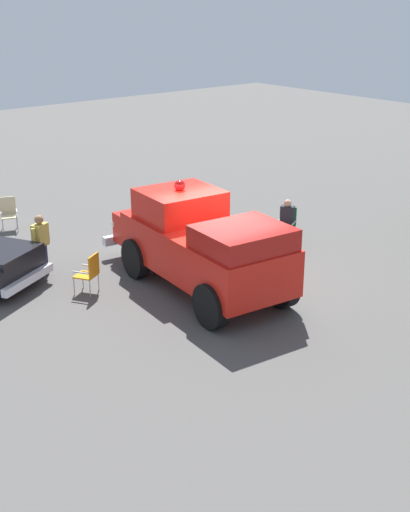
# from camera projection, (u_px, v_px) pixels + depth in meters

# --- Properties ---
(ground_plane) EXTENTS (60.00, 60.00, 0.00)m
(ground_plane) POSITION_uv_depth(u_px,v_px,m) (220.00, 286.00, 17.49)
(ground_plane) COLOR #514F4C
(vintage_fire_truck) EXTENTS (6.15, 2.90, 2.59)m
(vintage_fire_truck) POSITION_uv_depth(u_px,v_px,m) (200.00, 243.00, 16.97)
(vintage_fire_truck) COLOR black
(vintage_fire_truck) RESTS_ON ground
(lawn_chair_near_truck) EXTENTS (0.67, 0.67, 1.02)m
(lawn_chair_near_truck) POSITION_uv_depth(u_px,v_px,m) (287.00, 222.00, 20.49)
(lawn_chair_near_truck) COLOR #B7BABF
(lawn_chair_near_truck) RESTS_ON ground
(lawn_chair_by_car) EXTENTS (0.64, 0.64, 1.02)m
(lawn_chair_by_car) POSITION_uv_depth(u_px,v_px,m) (9.00, 211.00, 21.48)
(lawn_chair_by_car) COLOR #B7BABF
(lawn_chair_by_car) RESTS_ON ground
(lawn_chair_spare) EXTENTS (0.68, 0.67, 1.02)m
(lawn_chair_spare) POSITION_uv_depth(u_px,v_px,m) (90.00, 271.00, 16.87)
(lawn_chair_spare) COLOR #B7BABF
(lawn_chair_spare) RESTS_ON ground
(spectator_seated) EXTENTS (0.58, 0.64, 1.29)m
(spectator_seated) POSITION_uv_depth(u_px,v_px,m) (286.00, 219.00, 20.34)
(spectator_seated) COLOR #383842
(spectator_seated) RESTS_ON ground
(spectator_standing) EXTENTS (0.42, 0.62, 1.68)m
(spectator_standing) POSITION_uv_depth(u_px,v_px,m) (41.00, 241.00, 17.75)
(spectator_standing) COLOR #2D334C
(spectator_standing) RESTS_ON ground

